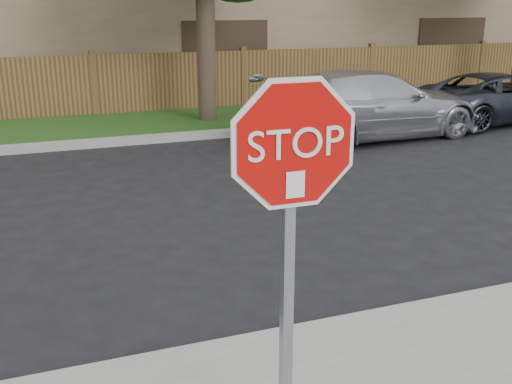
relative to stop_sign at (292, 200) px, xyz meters
name	(u,v)px	position (x,y,z in m)	size (l,w,h in m)	color
ground	(232,346)	(0.11, 1.48, -1.83)	(90.00, 90.00, 0.00)	black
far_curb	(113,142)	(0.11, 9.63, -1.75)	(70.00, 0.30, 0.15)	gray
grass_strip	(104,128)	(0.11, 11.28, -1.77)	(70.00, 3.00, 0.12)	#1E4714
fence	(94,87)	(0.11, 12.88, -1.03)	(70.00, 0.12, 1.60)	#4D2F1B
stop_sign	(292,200)	(0.00, 0.00, 0.00)	(1.01, 0.13, 2.55)	gray
sedan_right	(371,104)	(5.55, 8.44, -1.09)	(2.07, 5.09, 1.48)	silver
sedan_far_right	(499,97)	(9.50, 8.98, -1.23)	(2.00, 4.34, 1.21)	#333845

